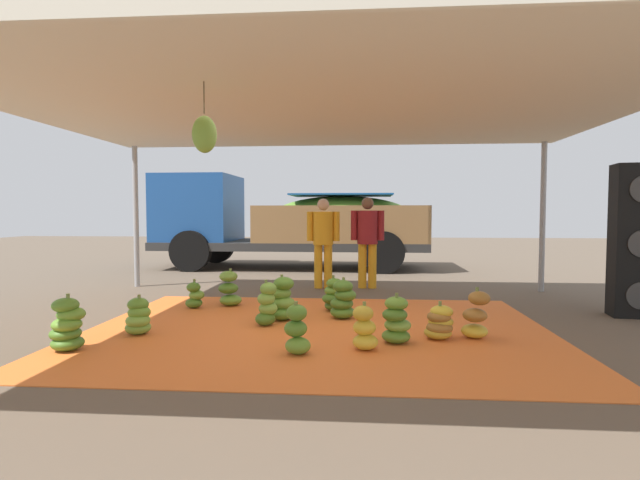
# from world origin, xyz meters

# --- Properties ---
(ground_plane) EXTENTS (40.00, 40.00, 0.00)m
(ground_plane) POSITION_xyz_m (0.00, 3.00, 0.00)
(ground_plane) COLOR brown
(tarp_orange) EXTENTS (5.58, 4.35, 0.01)m
(tarp_orange) POSITION_xyz_m (0.00, 0.00, 0.01)
(tarp_orange) COLOR orange
(tarp_orange) RESTS_ON ground
(tent_canopy) EXTENTS (8.00, 7.00, 2.76)m
(tent_canopy) POSITION_xyz_m (-0.01, -0.09, 2.68)
(tent_canopy) COLOR #9EA0A5
(tent_canopy) RESTS_ON ground
(banana_bunch_0) EXTENTS (0.43, 0.42, 0.59)m
(banana_bunch_0) POSITION_xyz_m (-2.50, -1.13, 0.26)
(banana_bunch_0) COLOR #477523
(banana_bunch_0) RESTS_ON tarp_orange
(banana_bunch_1) EXTENTS (0.37, 0.36, 0.58)m
(banana_bunch_1) POSITION_xyz_m (-0.66, 0.15, 0.26)
(banana_bunch_1) COLOR #477523
(banana_bunch_1) RESTS_ON tarp_orange
(banana_bunch_2) EXTENTS (0.42, 0.43, 0.42)m
(banana_bunch_2) POSITION_xyz_m (1.41, -0.35, 0.19)
(banana_bunch_2) COLOR gold
(banana_bunch_2) RESTS_ON tarp_orange
(banana_bunch_3) EXTENTS (0.36, 0.38, 0.53)m
(banana_bunch_3) POSITION_xyz_m (-0.12, -1.06, 0.24)
(banana_bunch_3) COLOR #60932D
(banana_bunch_3) RESTS_ON tarp_orange
(banana_bunch_4) EXTENTS (0.46, 0.45, 0.55)m
(banana_bunch_4) POSITION_xyz_m (0.28, 0.64, 0.25)
(banana_bunch_4) COLOR #518428
(banana_bunch_4) RESTS_ON tarp_orange
(banana_bunch_5) EXTENTS (0.47, 0.49, 0.60)m
(banana_bunch_5) POSITION_xyz_m (-0.52, 0.50, 0.27)
(banana_bunch_5) COLOR #518428
(banana_bunch_5) RESTS_ON tarp_orange
(banana_bunch_6) EXTENTS (0.44, 0.44, 0.55)m
(banana_bunch_6) POSITION_xyz_m (0.90, -0.57, 0.24)
(banana_bunch_6) COLOR #518428
(banana_bunch_6) RESTS_ON tarp_orange
(banana_bunch_7) EXTENTS (0.40, 0.42, 0.47)m
(banana_bunch_7) POSITION_xyz_m (-2.06, -0.44, 0.21)
(banana_bunch_7) COLOR #6B9E38
(banana_bunch_7) RESTS_ON tarp_orange
(banana_bunch_8) EXTENTS (0.41, 0.42, 0.52)m
(banana_bunch_8) POSITION_xyz_m (0.13, 1.13, 0.23)
(banana_bunch_8) COLOR #477523
(banana_bunch_8) RESTS_ON tarp_orange
(banana_bunch_9) EXTENTS (0.41, 0.41, 0.58)m
(banana_bunch_9) POSITION_xyz_m (1.81, -0.31, 0.26)
(banana_bunch_9) COLOR gold
(banana_bunch_9) RESTS_ON tarp_orange
(banana_bunch_10) EXTENTS (0.38, 0.35, 0.43)m
(banana_bunch_10) POSITION_xyz_m (-1.94, 1.19, 0.19)
(banana_bunch_10) COLOR #477523
(banana_bunch_10) RESTS_ON tarp_orange
(banana_bunch_11) EXTENTS (0.46, 0.46, 0.57)m
(banana_bunch_11) POSITION_xyz_m (-1.48, 1.44, 0.25)
(banana_bunch_11) COLOR #60932D
(banana_bunch_11) RESTS_ON tarp_orange
(banana_bunch_12) EXTENTS (0.36, 0.36, 0.50)m
(banana_bunch_12) POSITION_xyz_m (0.56, -0.86, 0.22)
(banana_bunch_12) COLOR gold
(banana_bunch_12) RESTS_ON tarp_orange
(cargo_truck_main) EXTENTS (6.89, 2.46, 2.40)m
(cargo_truck_main) POSITION_xyz_m (-1.49, 6.84, 1.23)
(cargo_truck_main) COLOR #2D2D2D
(cargo_truck_main) RESTS_ON ground
(worker_0) EXTENTS (0.63, 0.38, 1.72)m
(worker_0) POSITION_xyz_m (0.65, 3.45, 1.00)
(worker_0) COLOR orange
(worker_0) RESTS_ON ground
(worker_1) EXTENTS (0.62, 0.38, 1.69)m
(worker_1) POSITION_xyz_m (-0.18, 3.37, 0.99)
(worker_1) COLOR orange
(worker_1) RESTS_ON ground
(speaker_stack) EXTENTS (0.62, 0.47, 2.09)m
(speaker_stack) POSITION_xyz_m (4.25, 1.11, 1.05)
(speaker_stack) COLOR black
(speaker_stack) RESTS_ON ground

